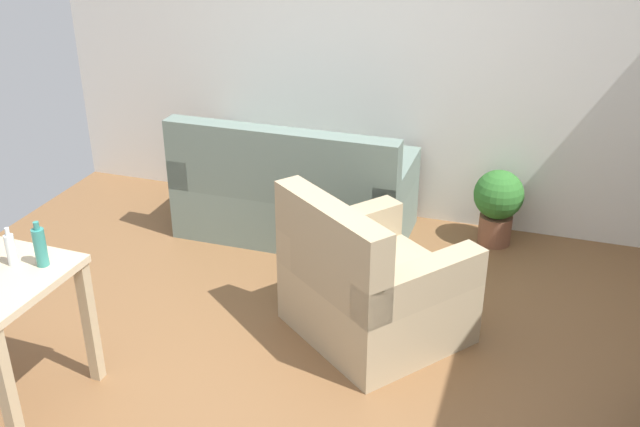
{
  "coord_description": "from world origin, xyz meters",
  "views": [
    {
      "loc": [
        1.28,
        -3.1,
        2.6
      ],
      "look_at": [
        0.1,
        0.5,
        0.75
      ],
      "focal_mm": 41.47,
      "sensor_mm": 36.0,
      "label": 1
    }
  ],
  "objects_px": {
    "armchair": "(370,287)",
    "bottle_tall": "(40,247)",
    "bottle_clear": "(11,249)",
    "potted_plant": "(498,202)",
    "couch": "(294,196)"
  },
  "relations": [
    {
      "from": "couch",
      "to": "bottle_tall",
      "type": "bearing_deg",
      "value": 75.09
    },
    {
      "from": "potted_plant",
      "to": "bottle_tall",
      "type": "relative_size",
      "value": 2.39
    },
    {
      "from": "potted_plant",
      "to": "bottle_tall",
      "type": "xyz_separation_m",
      "value": [
        -2.01,
        -2.4,
        0.53
      ]
    },
    {
      "from": "bottle_clear",
      "to": "potted_plant",
      "type": "bearing_deg",
      "value": 48.51
    },
    {
      "from": "potted_plant",
      "to": "couch",
      "type": "bearing_deg",
      "value": -167.9
    },
    {
      "from": "couch",
      "to": "bottle_tall",
      "type": "xyz_separation_m",
      "value": [
        -0.56,
        -2.09,
        0.56
      ]
    },
    {
      "from": "armchair",
      "to": "bottle_clear",
      "type": "xyz_separation_m",
      "value": [
        -1.57,
        -1.04,
        0.53
      ]
    },
    {
      "from": "bottle_clear",
      "to": "armchair",
      "type": "bearing_deg",
      "value": 33.58
    },
    {
      "from": "bottle_clear",
      "to": "bottle_tall",
      "type": "xyz_separation_m",
      "value": [
        0.15,
        0.04,
        0.02
      ]
    },
    {
      "from": "bottle_clear",
      "to": "bottle_tall",
      "type": "relative_size",
      "value": 0.85
    },
    {
      "from": "potted_plant",
      "to": "armchair",
      "type": "relative_size",
      "value": 0.47
    },
    {
      "from": "armchair",
      "to": "bottle_tall",
      "type": "bearing_deg",
      "value": 72.87
    },
    {
      "from": "couch",
      "to": "armchair",
      "type": "bearing_deg",
      "value": 128.51
    },
    {
      "from": "bottle_clear",
      "to": "bottle_tall",
      "type": "bearing_deg",
      "value": 14.95
    },
    {
      "from": "couch",
      "to": "bottle_clear",
      "type": "distance_m",
      "value": 2.31
    }
  ]
}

